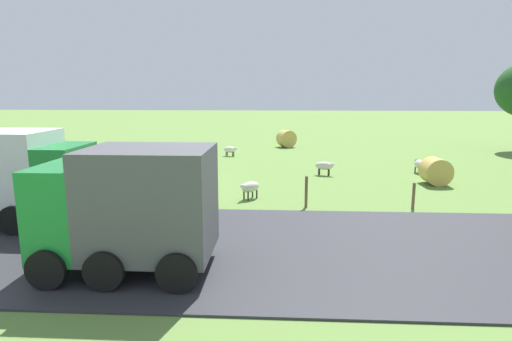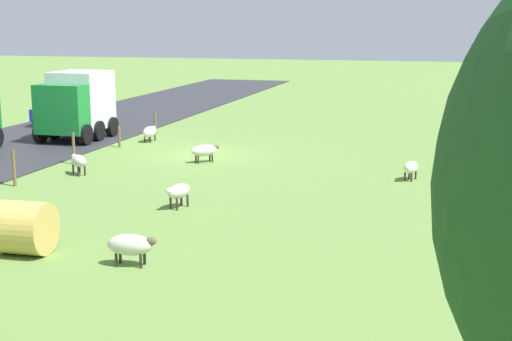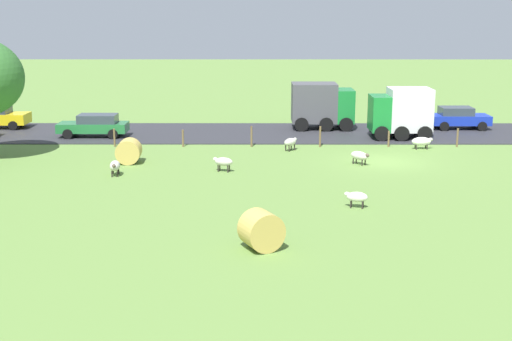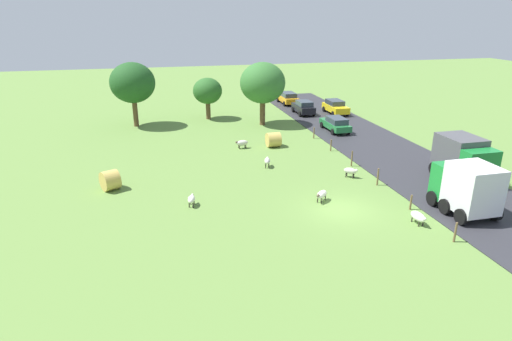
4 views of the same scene
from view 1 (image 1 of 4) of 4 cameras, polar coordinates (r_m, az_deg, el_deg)
ground_plane at (r=22.51m, az=-13.48°, el=-1.58°), size 160.00×160.00×0.00m
road_strip at (r=14.45m, az=-23.74°, el=-8.98°), size 8.00×80.00×0.06m
sheep_0 at (r=25.99m, az=21.15°, el=0.77°), size 1.24×0.62×0.77m
sheep_1 at (r=18.50m, az=-0.80°, el=-2.24°), size 1.04×0.99×0.77m
sheep_2 at (r=23.96m, az=9.17°, el=0.61°), size 0.72×1.13×0.76m
sheep_3 at (r=22.70m, az=-9.31°, el=-0.05°), size 1.16×1.12×0.74m
sheep_4 at (r=20.22m, az=-24.30°, el=-2.24°), size 0.57×1.31×0.74m
sheep_5 at (r=30.68m, az=-3.48°, el=2.82°), size 0.65×1.06×0.70m
hay_bale_0 at (r=35.66m, az=4.11°, el=4.28°), size 1.60×1.74×1.41m
hay_bale_1 at (r=23.17m, az=22.95°, el=-0.09°), size 1.27×1.39×1.35m
fence_post_0 at (r=20.83m, az=-31.02°, el=-2.18°), size 0.12×0.12×1.16m
fence_post_1 at (r=18.79m, az=-20.18°, el=-2.80°), size 0.12×0.12×1.00m
fence_post_2 at (r=17.52m, az=-7.30°, el=-2.69°), size 0.12×0.12×1.29m
fence_post_3 at (r=17.26m, az=6.75°, el=-2.86°), size 0.12×0.12×1.29m
fence_post_4 at (r=18.07m, az=20.37°, el=-3.23°), size 0.12×0.12×1.07m
truck_0 at (r=16.68m, az=-28.33°, el=-0.58°), size 2.66×3.91×3.26m
truck_1 at (r=11.37m, az=-16.53°, el=-4.51°), size 2.76×4.32×3.21m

